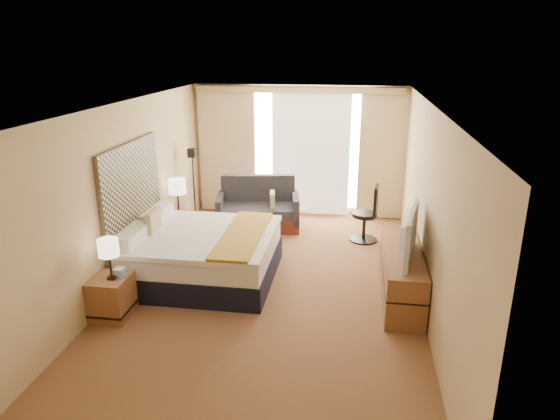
# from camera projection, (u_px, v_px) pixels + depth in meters

# --- Properties ---
(floor) EXTENTS (4.20, 7.00, 0.02)m
(floor) POSITION_uv_depth(u_px,v_px,m) (270.00, 289.00, 7.19)
(floor) COLOR #4E1D16
(floor) RESTS_ON ground
(ceiling) EXTENTS (4.20, 7.00, 0.02)m
(ceiling) POSITION_uv_depth(u_px,v_px,m) (268.00, 106.00, 6.36)
(ceiling) COLOR silver
(ceiling) RESTS_ON wall_back
(wall_back) EXTENTS (4.20, 0.02, 2.60)m
(wall_back) POSITION_uv_depth(u_px,v_px,m) (299.00, 151.00, 10.05)
(wall_back) COLOR #CEB67D
(wall_back) RESTS_ON ground
(wall_front) EXTENTS (4.20, 0.02, 2.60)m
(wall_front) POSITION_uv_depth(u_px,v_px,m) (184.00, 353.00, 3.49)
(wall_front) COLOR #CEB67D
(wall_front) RESTS_ON ground
(wall_left) EXTENTS (0.02, 7.00, 2.60)m
(wall_left) POSITION_uv_depth(u_px,v_px,m) (123.00, 196.00, 7.07)
(wall_left) COLOR #CEB67D
(wall_left) RESTS_ON ground
(wall_right) EXTENTS (0.02, 7.00, 2.60)m
(wall_right) POSITION_uv_depth(u_px,v_px,m) (428.00, 210.00, 6.47)
(wall_right) COLOR #CEB67D
(wall_right) RESTS_ON ground
(headboard) EXTENTS (0.06, 1.85, 1.50)m
(headboard) POSITION_uv_depth(u_px,v_px,m) (132.00, 194.00, 7.26)
(headboard) COLOR black
(headboard) RESTS_ON wall_left
(nightstand_left) EXTENTS (0.45, 0.52, 0.55)m
(nightstand_left) POSITION_uv_depth(u_px,v_px,m) (112.00, 297.00, 6.38)
(nightstand_left) COLOR #966036
(nightstand_left) RESTS_ON floor
(nightstand_right) EXTENTS (0.45, 0.52, 0.55)m
(nightstand_right) POSITION_uv_depth(u_px,v_px,m) (179.00, 229.00, 8.72)
(nightstand_right) COLOR #966036
(nightstand_right) RESTS_ON floor
(media_dresser) EXTENTS (0.50, 1.80, 0.70)m
(media_dresser) POSITION_uv_depth(u_px,v_px,m) (401.00, 275.00, 6.81)
(media_dresser) COLOR #966036
(media_dresser) RESTS_ON floor
(window) EXTENTS (2.30, 0.02, 2.30)m
(window) POSITION_uv_depth(u_px,v_px,m) (311.00, 151.00, 9.98)
(window) COLOR white
(window) RESTS_ON wall_back
(curtains) EXTENTS (4.12, 0.19, 2.56)m
(curtains) POSITION_uv_depth(u_px,v_px,m) (298.00, 147.00, 9.91)
(curtains) COLOR beige
(curtains) RESTS_ON floor
(bed) EXTENTS (2.11, 1.93, 1.02)m
(bed) POSITION_uv_depth(u_px,v_px,m) (202.00, 254.00, 7.43)
(bed) COLOR black
(bed) RESTS_ON floor
(loveseat) EXTENTS (1.65, 1.08, 0.96)m
(loveseat) POSITION_uv_depth(u_px,v_px,m) (258.00, 211.00, 9.52)
(loveseat) COLOR #542118
(loveseat) RESTS_ON floor
(floor_lamp) EXTENTS (0.19, 0.19, 1.53)m
(floor_lamp) POSITION_uv_depth(u_px,v_px,m) (193.00, 172.00, 9.26)
(floor_lamp) COLOR black
(floor_lamp) RESTS_ON floor
(desk_chair) EXTENTS (0.50, 0.50, 1.02)m
(desk_chair) POSITION_uv_depth(u_px,v_px,m) (368.00, 217.00, 8.81)
(desk_chair) COLOR black
(desk_chair) RESTS_ON floor
(lamp_left) EXTENTS (0.25, 0.25, 0.54)m
(lamp_left) POSITION_uv_depth(u_px,v_px,m) (108.00, 248.00, 6.13)
(lamp_left) COLOR black
(lamp_left) RESTS_ON nightstand_left
(lamp_right) EXTENTS (0.29, 0.29, 0.62)m
(lamp_right) POSITION_uv_depth(u_px,v_px,m) (177.00, 187.00, 8.52)
(lamp_right) COLOR black
(lamp_right) RESTS_ON nightstand_right
(tissue_box) EXTENTS (0.13, 0.13, 0.11)m
(tissue_box) POSITION_uv_depth(u_px,v_px,m) (120.00, 272.00, 6.31)
(tissue_box) COLOR #82ABC9
(tissue_box) RESTS_ON nightstand_left
(telephone) EXTENTS (0.21, 0.18, 0.07)m
(telephone) POSITION_uv_depth(u_px,v_px,m) (182.00, 214.00, 8.55)
(telephone) COLOR black
(telephone) RESTS_ON nightstand_right
(television) EXTENTS (0.35, 1.11, 0.64)m
(television) POSITION_uv_depth(u_px,v_px,m) (402.00, 234.00, 6.45)
(television) COLOR black
(television) RESTS_ON media_dresser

